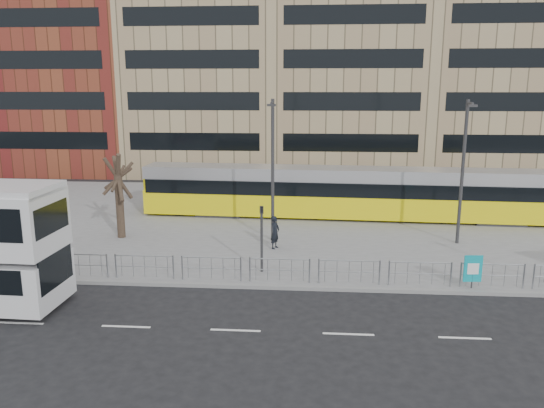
# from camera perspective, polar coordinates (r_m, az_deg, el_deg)

# --- Properties ---
(ground) EXTENTS (120.00, 120.00, 0.00)m
(ground) POSITION_cam_1_polar(r_m,az_deg,el_deg) (22.95, 2.50, -9.22)
(ground) COLOR black
(ground) RESTS_ON ground
(plaza) EXTENTS (64.00, 24.00, 0.15)m
(plaza) POSITION_cam_1_polar(r_m,az_deg,el_deg) (34.36, 3.14, -1.66)
(plaza) COLOR slate
(plaza) RESTS_ON ground
(kerb) EXTENTS (64.00, 0.25, 0.17)m
(kerb) POSITION_cam_1_polar(r_m,az_deg,el_deg) (22.97, 2.51, -9.00)
(kerb) COLOR gray
(kerb) RESTS_ON ground
(building_row) EXTENTS (70.40, 18.40, 31.20)m
(building_row) POSITION_cam_1_polar(r_m,az_deg,el_deg) (55.76, 5.48, 17.05)
(building_row) COLOR brown
(building_row) RESTS_ON ground
(pedestrian_barrier) EXTENTS (32.07, 0.07, 1.10)m
(pedestrian_barrier) POSITION_cam_1_polar(r_m,az_deg,el_deg) (23.11, 7.56, -6.57)
(pedestrian_barrier) COLOR #979A9F
(pedestrian_barrier) RESTS_ON plaza
(road_markings) EXTENTS (62.00, 0.12, 0.01)m
(road_markings) POSITION_cam_1_polar(r_m,az_deg,el_deg) (19.29, 5.17, -13.66)
(road_markings) COLOR white
(road_markings) RESTS_ON ground
(tram) EXTENTS (27.62, 3.97, 3.24)m
(tram) POSITION_cam_1_polar(r_m,az_deg,el_deg) (34.57, 8.95, 1.18)
(tram) COLOR yellow
(tram) RESTS_ON plaza
(ad_panel) EXTENTS (0.77, 0.12, 1.44)m
(ad_panel) POSITION_cam_1_polar(r_m,az_deg,el_deg) (23.97, 20.80, -6.57)
(ad_panel) COLOR #2D2D30
(ad_panel) RESTS_ON plaza
(pedestrian) EXTENTS (0.64, 0.75, 1.74)m
(pedestrian) POSITION_cam_1_polar(r_m,az_deg,el_deg) (27.81, 0.33, -3.06)
(pedestrian) COLOR black
(pedestrian) RESTS_ON plaza
(traffic_light_west) EXTENTS (0.22, 0.24, 3.10)m
(traffic_light_west) POSITION_cam_1_polar(r_m,az_deg,el_deg) (24.05, -1.12, -2.84)
(traffic_light_west) COLOR #2D2D30
(traffic_light_west) RESTS_ON plaza
(lamp_post_west) EXTENTS (0.45, 1.04, 7.72)m
(lamp_post_west) POSITION_cam_1_polar(r_m,az_deg,el_deg) (28.53, 0.07, 4.23)
(lamp_post_west) COLOR #2D2D30
(lamp_post_west) RESTS_ON plaza
(lamp_post_east) EXTENTS (0.45, 1.04, 7.70)m
(lamp_post_east) POSITION_cam_1_polar(r_m,az_deg,el_deg) (29.76, 19.88, 3.82)
(lamp_post_east) COLOR #2D2D30
(lamp_post_east) RESTS_ON plaza
(bare_tree) EXTENTS (4.55, 4.55, 6.98)m
(bare_tree) POSITION_cam_1_polar(r_m,az_deg,el_deg) (30.32, -16.41, 5.52)
(bare_tree) COLOR #2E2219
(bare_tree) RESTS_ON plaza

